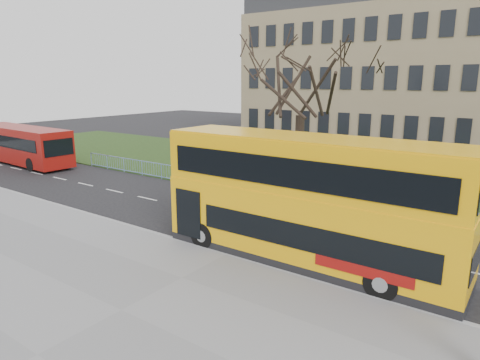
# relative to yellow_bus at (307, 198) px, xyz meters

# --- Properties ---
(ground) EXTENTS (120.00, 120.00, 0.00)m
(ground) POSITION_rel_yellow_bus_xyz_m (-2.72, 0.21, -2.55)
(ground) COLOR black
(ground) RESTS_ON ground
(pavement) EXTENTS (80.00, 10.50, 0.12)m
(pavement) POSITION_rel_yellow_bus_xyz_m (-2.72, -6.54, -2.49)
(pavement) COLOR slate
(pavement) RESTS_ON ground
(kerb) EXTENTS (80.00, 0.20, 0.14)m
(kerb) POSITION_rel_yellow_bus_xyz_m (-2.72, -1.34, -2.48)
(kerb) COLOR gray
(kerb) RESTS_ON ground
(grass_verge) EXTENTS (80.00, 15.40, 0.08)m
(grass_verge) POSITION_rel_yellow_bus_xyz_m (-2.72, 14.51, -2.51)
(grass_verge) COLOR #1D3312
(grass_verge) RESTS_ON ground
(guard_railing) EXTENTS (40.00, 0.12, 1.10)m
(guard_railing) POSITION_rel_yellow_bus_xyz_m (-2.72, 6.81, -2.00)
(guard_railing) COLOR #7A9CD9
(guard_railing) RESTS_ON ground
(bare_tree) EXTENTS (7.63, 7.63, 10.90)m
(bare_tree) POSITION_rel_yellow_bus_xyz_m (-5.72, 10.21, 2.98)
(bare_tree) COLOR black
(bare_tree) RESTS_ON grass_verge
(civic_building) EXTENTS (30.00, 15.00, 14.00)m
(civic_building) POSITION_rel_yellow_bus_xyz_m (-7.72, 35.21, 4.45)
(civic_building) COLOR #877555
(civic_building) RESTS_ON ground
(yellow_bus) EXTENTS (11.36, 2.74, 4.76)m
(yellow_bus) POSITION_rel_yellow_bus_xyz_m (0.00, 0.00, 0.00)
(yellow_bus) COLOR #FFB30A
(yellow_bus) RESTS_ON ground
(red_bus) EXTENTS (11.66, 3.10, 3.05)m
(red_bus) POSITION_rel_yellow_bus_xyz_m (-28.34, 4.20, -0.93)
(red_bus) COLOR maroon
(red_bus) RESTS_ON ground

